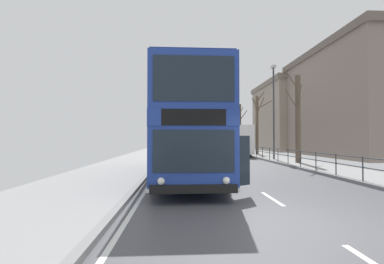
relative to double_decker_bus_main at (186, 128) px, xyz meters
The scene contains 10 objects.
ground 7.68m from the double_decker_bus_main, 76.07° to the right, with size 15.80×140.00×0.20m.
double_decker_bus_main is the anchor object (origin of this frame).
background_bus_far_lane 18.87m from the double_decker_bus_main, 73.31° to the left, with size 2.78×9.53×3.10m.
pedestrian_railing_far_kerb 9.72m from the double_decker_bus_main, 43.76° to the left, with size 0.05×25.24×0.96m.
street_lamp_far_side 12.66m from the double_decker_bus_main, 53.31° to the left, with size 0.28×0.60×7.66m.
bare_tree_far_00 10.40m from the double_decker_bus_main, 39.37° to the left, with size 2.53×2.89×6.19m.
bare_tree_far_01 19.66m from the double_decker_bus_main, 65.11° to the left, with size 2.77×2.07×6.76m.
bare_tree_far_02 31.38m from the double_decker_bus_main, 73.37° to the left, with size 2.22×2.32×6.90m.
background_building_00 35.40m from the double_decker_bus_main, 59.14° to the left, with size 11.14×14.10×10.34m.
background_building_01 24.91m from the double_decker_bus_main, 39.92° to the left, with size 10.81×17.32×11.24m.
Camera 1 is at (-2.81, -5.98, 1.80)m, focal length 26.94 mm.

